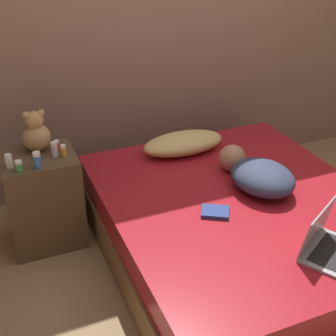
% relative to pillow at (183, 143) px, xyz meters
% --- Properties ---
extents(ground_plane, '(12.00, 12.00, 0.00)m').
position_rel_pillow_xyz_m(ground_plane, '(0.07, -0.72, -0.53)').
color(ground_plane, '#937551').
extents(wall_back, '(8.00, 0.06, 2.60)m').
position_rel_pillow_xyz_m(wall_back, '(0.07, 0.54, 0.77)').
color(wall_back, '#846656').
rests_on(wall_back, ground_plane).
extents(bed, '(1.65, 1.98, 0.45)m').
position_rel_pillow_xyz_m(bed, '(0.07, -0.72, -0.31)').
color(bed, brown).
rests_on(bed, ground_plane).
extents(nightstand, '(0.48, 0.41, 0.66)m').
position_rel_pillow_xyz_m(nightstand, '(-1.05, -0.05, -0.20)').
color(nightstand, brown).
rests_on(nightstand, ground_plane).
extents(pillow, '(0.62, 0.29, 0.15)m').
position_rel_pillow_xyz_m(pillow, '(0.00, 0.00, 0.00)').
color(pillow, tan).
rests_on(pillow, bed).
extents(person_lying, '(0.44, 0.65, 0.19)m').
position_rel_pillow_xyz_m(person_lying, '(0.24, -0.62, 0.02)').
color(person_lying, '#2D3851').
rests_on(person_lying, bed).
extents(laptop, '(0.43, 0.39, 0.25)m').
position_rel_pillow_xyz_m(laptop, '(0.22, -1.34, -0.02)').
color(laptop, '#9E9EA3').
rests_on(laptop, bed).
extents(teddy_bear, '(0.18, 0.18, 0.28)m').
position_rel_pillow_xyz_m(teddy_bear, '(-1.03, 0.04, 0.25)').
color(teddy_bear, tan).
rests_on(teddy_bear, nightstand).
extents(bottle_green, '(0.05, 0.05, 0.07)m').
position_rel_pillow_xyz_m(bottle_green, '(-1.18, -0.20, 0.16)').
color(bottle_green, '#3D8E4C').
rests_on(bottle_green, nightstand).
extents(bottle_white, '(0.04, 0.04, 0.09)m').
position_rel_pillow_xyz_m(bottle_white, '(-1.23, -0.13, 0.17)').
color(bottle_white, white).
rests_on(bottle_white, nightstand).
extents(bottle_red, '(0.03, 0.03, 0.08)m').
position_rel_pillow_xyz_m(bottle_red, '(-0.92, -0.03, 0.17)').
color(bottle_red, '#B72D2D').
rests_on(bottle_red, nightstand).
extents(bottle_blue, '(0.05, 0.05, 0.10)m').
position_rel_pillow_xyz_m(bottle_blue, '(-1.07, -0.20, 0.18)').
color(bottle_blue, '#3866B2').
rests_on(bottle_blue, nightstand).
extents(bottle_amber, '(0.04, 0.04, 0.08)m').
position_rel_pillow_xyz_m(bottle_amber, '(-0.89, -0.12, 0.17)').
color(bottle_amber, gold).
rests_on(bottle_amber, nightstand).
extents(bottle_clear, '(0.04, 0.04, 0.10)m').
position_rel_pillow_xyz_m(bottle_clear, '(-0.94, -0.09, 0.18)').
color(bottle_clear, silver).
rests_on(bottle_clear, nightstand).
extents(book, '(0.21, 0.19, 0.02)m').
position_rel_pillow_xyz_m(book, '(-0.15, -0.80, -0.06)').
color(book, navy).
rests_on(book, bed).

